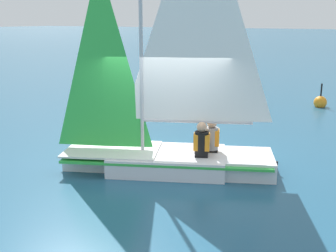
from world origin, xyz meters
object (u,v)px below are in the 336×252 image
object	(u,v)px
sailor_helm	(202,147)
buoy_marker	(320,102)
sailboat_main	(169,130)
sailor_crew	(211,142)

from	to	relation	value
sailor_helm	buoy_marker	bearing A→B (deg)	-118.65
buoy_marker	sailboat_main	bearing A→B (deg)	168.46
sailor_crew	sailor_helm	bearing A→B (deg)	61.64
sailboat_main	buoy_marker	distance (m)	9.02
sailboat_main	sailor_crew	distance (m)	0.99
sailor_crew	buoy_marker	size ratio (longest dim) A/B	1.20
sailboat_main	sailor_helm	world-z (taller)	sailboat_main
sailor_crew	sailboat_main	bearing A→B (deg)	10.65
sailor_helm	sailor_crew	xyz separation A→B (m)	(0.43, -0.05, 0.01)
sailboat_main	sailor_helm	size ratio (longest dim) A/B	5.20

